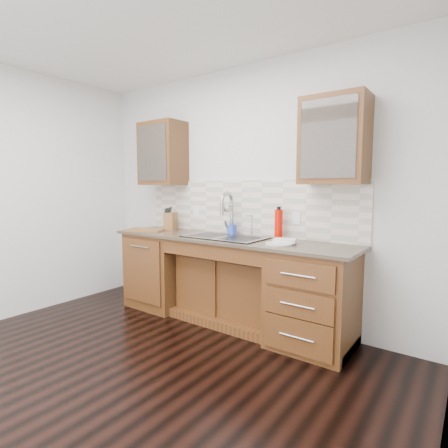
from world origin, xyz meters
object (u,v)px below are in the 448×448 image
Objects in this scene: soap_bottle at (232,228)px; knife_block at (171,221)px; plate at (279,244)px; water_bottle at (279,225)px; cutting_board at (146,230)px.

soap_bottle is 0.87m from knife_block.
soap_bottle is 0.78× the size of knife_block.
knife_block reaches higher than plate.
plate is at bearing -61.92° from water_bottle.
soap_bottle is 0.65× the size of plate.
water_bottle is 1.19× the size of plate.
knife_block is at bearing 172.33° from plate.
water_bottle is (0.55, 0.01, 0.07)m from soap_bottle.
plate is (0.70, -0.26, -0.07)m from soap_bottle.
water_bottle is 1.42m from knife_block.
soap_bottle is at bearing -20.18° from knife_block.
water_bottle reaches higher than knife_block.
water_bottle is 1.63m from cutting_board.
cutting_board is at bearing -150.24° from knife_block.
cutting_board is (-0.18, -0.24, -0.09)m from knife_block.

